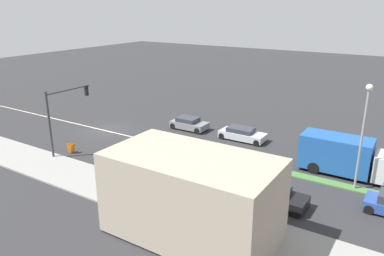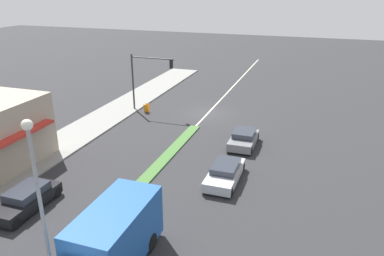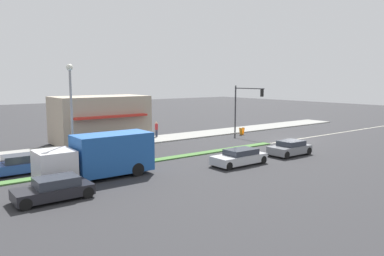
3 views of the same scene
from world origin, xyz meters
The scene contains 12 objects.
ground_plane centered at (0.00, 18.00, 0.00)m, with size 160.00×160.00×0.00m, color #2B2B2D.
sidewalk_right centered at (9.00, 18.50, 0.06)m, with size 4.00×73.00×0.12m, color gray.
lane_marking_center centered at (0.00, 0.00, 0.00)m, with size 0.16×60.00×0.01m, color beige.
building_corner_store centered at (10.73, 17.07, 2.45)m, with size 5.68×9.17×4.66m.
traffic_signal_main centered at (6.12, 1.22, 3.90)m, with size 4.59×0.34×5.60m.
street_lamp centered at (0.00, 23.75, 4.78)m, with size 0.44×0.44×7.37m.
pedestrian centered at (10.14, 10.77, 0.99)m, with size 0.34×0.34×1.65m.
warning_aframe_sign centered at (5.97, 1.64, 0.43)m, with size 0.45×0.53×0.84m.
delivery_truck centered at (-2.20, 22.75, 1.47)m, with size 2.44×7.50×2.87m.
sedan_silver centered at (-5.00, 12.77, 0.58)m, with size 1.86×4.38×1.20m.
suv_black centered at (5.00, 19.64, 0.61)m, with size 1.85×4.24×1.26m.
suv_grey centered at (-5.00, 6.76, 0.61)m, with size 1.90×3.80×1.25m.
Camera 1 is at (25.95, 26.76, 12.25)m, focal length 35.00 mm.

